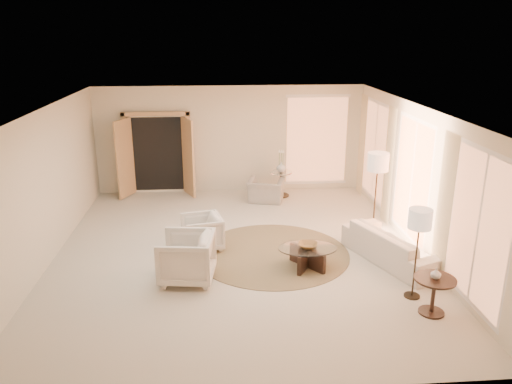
{
  "coord_description": "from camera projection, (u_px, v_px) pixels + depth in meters",
  "views": [
    {
      "loc": [
        -0.32,
        -8.93,
        4.14
      ],
      "look_at": [
        0.4,
        0.4,
        1.1
      ],
      "focal_mm": 35.0,
      "sensor_mm": 36.0,
      "label": 1
    }
  ],
  "objects": [
    {
      "name": "armchair_left",
      "position": [
        202.0,
        231.0,
        9.83
      ],
      "size": [
        0.83,
        0.87,
        0.76
      ],
      "primitive_type": "imported",
      "rotation": [
        0.0,
        0.0,
        -1.35
      ],
      "color": "silver",
      "rests_on": "room"
    },
    {
      "name": "accent_chair",
      "position": [
        266.0,
        187.0,
        12.57
      ],
      "size": [
        0.99,
        0.77,
        0.76
      ],
      "primitive_type": "imported",
      "rotation": [
        0.0,
        0.0,
        2.89
      ],
      "color": "#99968D",
      "rests_on": "room"
    },
    {
      "name": "room",
      "position": [
        236.0,
        184.0,
        9.34
      ],
      "size": [
        7.04,
        8.04,
        2.83
      ],
      "color": "beige",
      "rests_on": "ground"
    },
    {
      "name": "floor_lamp_near",
      "position": [
        378.0,
        166.0,
        10.12
      ],
      "size": [
        0.43,
        0.43,
        1.79
      ],
      "rotation": [
        0.0,
        0.0,
        -0.05
      ],
      "color": "#2C241A",
      "rests_on": "room"
    },
    {
      "name": "french_doors",
      "position": [
        157.0,
        155.0,
        12.92
      ],
      "size": [
        1.95,
        0.66,
        2.16
      ],
      "color": "tan",
      "rests_on": "room"
    },
    {
      "name": "coffee_table",
      "position": [
        307.0,
        255.0,
        9.07
      ],
      "size": [
        1.15,
        1.15,
        0.4
      ],
      "rotation": [
        0.0,
        0.0,
        0.07
      ],
      "color": "black",
      "rests_on": "room"
    },
    {
      "name": "side_vase",
      "position": [
        281.0,
        167.0,
        12.85
      ],
      "size": [
        0.31,
        0.31,
        0.26
      ],
      "primitive_type": "imported",
      "rotation": [
        0.0,
        0.0,
        0.31
      ],
      "color": "silver",
      "rests_on": "side_table"
    },
    {
      "name": "end_table",
      "position": [
        434.0,
        289.0,
        7.55
      ],
      "size": [
        0.63,
        0.63,
        0.59
      ],
      "rotation": [
        0.0,
        0.0,
        -0.34
      ],
      "color": "black",
      "rests_on": "room"
    },
    {
      "name": "side_table",
      "position": [
        281.0,
        181.0,
        12.97
      ],
      "size": [
        0.56,
        0.56,
        0.66
      ],
      "rotation": [
        0.0,
        0.0,
        -0.28
      ],
      "color": "#2C241A",
      "rests_on": "room"
    },
    {
      "name": "floor_lamp_far",
      "position": [
        420.0,
        223.0,
        7.75
      ],
      "size": [
        0.37,
        0.37,
        1.52
      ],
      "rotation": [
        0.0,
        0.0,
        -0.26
      ],
      "color": "#2C241A",
      "rests_on": "room"
    },
    {
      "name": "windows_right",
      "position": [
        413.0,
        181.0,
        9.7
      ],
      "size": [
        0.1,
        6.4,
        2.4
      ],
      "primitive_type": null,
      "color": "#FF9D66",
      "rests_on": "room"
    },
    {
      "name": "armchair_right",
      "position": [
        186.0,
        255.0,
        8.55
      ],
      "size": [
        0.94,
        0.99,
        0.93
      ],
      "primitive_type": "imported",
      "rotation": [
        0.0,
        0.0,
        -1.69
      ],
      "color": "silver",
      "rests_on": "room"
    },
    {
      "name": "curtains_right",
      "position": [
        395.0,
        171.0,
        10.57
      ],
      "size": [
        0.06,
        5.2,
        2.6
      ],
      "primitive_type": null,
      "color": "beige",
      "rests_on": "room"
    },
    {
      "name": "area_rug",
      "position": [
        272.0,
        253.0,
        9.71
      ],
      "size": [
        3.54,
        3.54,
        0.01
      ],
      "primitive_type": "cylinder",
      "rotation": [
        0.0,
        0.0,
        -0.21
      ],
      "color": "#413622",
      "rests_on": "room"
    },
    {
      "name": "sofa",
      "position": [
        393.0,
        245.0,
        9.32
      ],
      "size": [
        1.58,
        2.28,
        0.62
      ],
      "primitive_type": "imported",
      "rotation": [
        0.0,
        0.0,
        1.96
      ],
      "color": "silver",
      "rests_on": "room"
    },
    {
      "name": "window_back_corner",
      "position": [
        317.0,
        140.0,
        13.27
      ],
      "size": [
        1.7,
        0.1,
        2.4
      ],
      "primitive_type": null,
      "color": "#FF9D66",
      "rests_on": "room"
    },
    {
      "name": "bowl",
      "position": [
        308.0,
        245.0,
        9.01
      ],
      "size": [
        0.43,
        0.43,
        0.09
      ],
      "primitive_type": "imported",
      "rotation": [
        0.0,
        0.0,
        -0.27
      ],
      "color": "brown",
      "rests_on": "coffee_table"
    },
    {
      "name": "end_vase",
      "position": [
        436.0,
        274.0,
        7.46
      ],
      "size": [
        0.2,
        0.2,
        0.16
      ],
      "primitive_type": "imported",
      "rotation": [
        0.0,
        0.0,
        -0.36
      ],
      "color": "silver",
      "rests_on": "end_table"
    }
  ]
}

